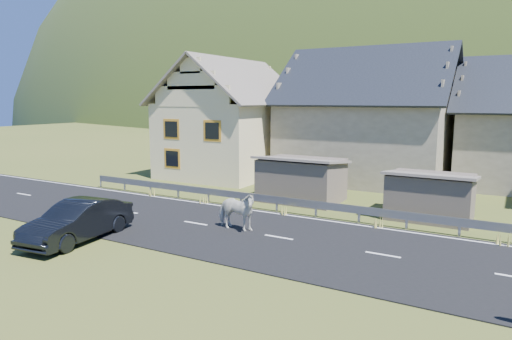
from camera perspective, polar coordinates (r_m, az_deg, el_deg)
The scene contains 12 objects.
ground at distance 17.77m, azimuth 2.86°, elevation -8.52°, with size 160.00×160.00×0.00m, color #3E4D1C.
road at distance 17.76m, azimuth 2.86°, elevation -8.46°, with size 60.00×7.00×0.04m, color black.
lane_markings at distance 17.76m, azimuth 2.86°, elevation -8.38°, with size 60.00×6.60×0.01m, color silver.
guardrail at distance 20.86m, azimuth 7.51°, elevation -4.36°, with size 28.10×0.09×0.75m.
shed_left at distance 24.06m, azimuth 5.71°, elevation -1.25°, with size 4.30×3.30×2.40m, color #6E6055.
shed_right at distance 21.78m, azimuth 20.94°, elevation -3.13°, with size 3.80×2.90×2.20m, color #6E6055.
house_cream at distance 32.39m, azimuth -3.20°, elevation 7.17°, with size 7.80×9.80×8.30m.
house_stone_a at distance 31.35m, azimuth 13.97°, elevation 7.37°, with size 10.80×9.80×8.90m.
mountain at distance 196.76m, azimuth 28.93°, elevation 0.36°, with size 440.00×280.00×260.00m, color #273D17.
conifer_patch at distance 139.95m, azimuth 3.41°, elevation 9.13°, with size 76.00×50.00×28.00m, color black.
horse at distance 18.49m, azimuth -2.52°, elevation -5.11°, with size 1.90×0.87×1.61m, color beige.
car at distance 18.58m, azimuth -21.35°, elevation -5.94°, with size 1.60×4.58×1.51m, color black.
Camera 1 is at (7.71, -15.11, 5.31)m, focal length 32.00 mm.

